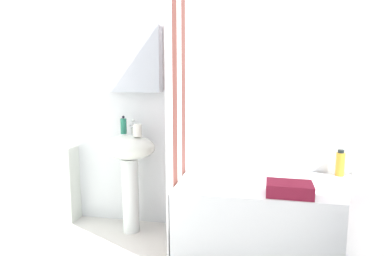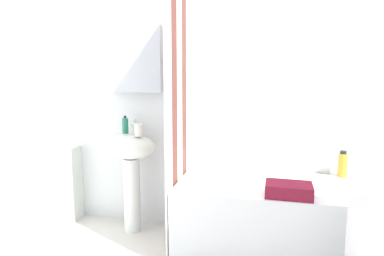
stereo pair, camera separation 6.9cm
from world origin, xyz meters
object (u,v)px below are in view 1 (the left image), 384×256
(bathtub, at_px, (285,220))
(towel_folded, at_px, (289,189))
(toothbrush_cup, at_px, (137,130))
(conditioner_bottle, at_px, (377,167))
(shampoo_bottle, at_px, (340,164))
(lotion_bottle, at_px, (363,166))
(sink, at_px, (130,162))
(soap_dispenser, at_px, (124,126))

(bathtub, distance_m, towel_folded, 0.40)
(toothbrush_cup, relative_size, conditioner_bottle, 0.53)
(bathtub, height_order, shampoo_bottle, shampoo_bottle)
(shampoo_bottle, distance_m, towel_folded, 0.68)
(shampoo_bottle, height_order, towel_folded, shampoo_bottle)
(lotion_bottle, bearing_deg, shampoo_bottle, 171.82)
(toothbrush_cup, relative_size, lotion_bottle, 0.50)
(toothbrush_cup, bearing_deg, shampoo_bottle, 5.67)
(sink, xyz_separation_m, shampoo_bottle, (1.68, 0.13, 0.03))
(shampoo_bottle, bearing_deg, towel_folded, -129.15)
(soap_dispenser, bearing_deg, lotion_bottle, 1.23)
(toothbrush_cup, relative_size, towel_folded, 0.34)
(toothbrush_cup, bearing_deg, lotion_bottle, 4.43)
(soap_dispenser, xyz_separation_m, shampoo_bottle, (1.75, 0.06, -0.26))
(sink, distance_m, toothbrush_cup, 0.29)
(sink, height_order, conditioner_bottle, sink)
(conditioner_bottle, height_order, shampoo_bottle, shampoo_bottle)
(towel_folded, bearing_deg, bathtub, 87.96)
(bathtub, height_order, lotion_bottle, lotion_bottle)
(conditioner_bottle, bearing_deg, toothbrush_cup, -175.47)
(lotion_bottle, height_order, towel_folded, lotion_bottle)
(sink, relative_size, toothbrush_cup, 8.43)
(sink, distance_m, soap_dispenser, 0.31)
(conditioner_bottle, distance_m, towel_folded, 0.86)
(toothbrush_cup, xyz_separation_m, bathtub, (1.17, -0.13, -0.61))
(soap_dispenser, relative_size, towel_folded, 0.53)
(toothbrush_cup, relative_size, bathtub, 0.06)
(sink, height_order, lotion_bottle, sink)
(bathtub, relative_size, towel_folded, 5.33)
(soap_dispenser, height_order, towel_folded, soap_dispenser)
(lotion_bottle, xyz_separation_m, shampoo_bottle, (-0.16, 0.02, 0.00))
(soap_dispenser, xyz_separation_m, lotion_bottle, (1.91, 0.04, -0.26))
(conditioner_bottle, height_order, towel_folded, conditioner_bottle)
(lotion_bottle, distance_m, towel_folded, 0.78)
(soap_dispenser, height_order, bathtub, soap_dispenser)
(toothbrush_cup, distance_m, towel_folded, 1.26)
(sink, bearing_deg, shampoo_bottle, 4.42)
(toothbrush_cup, bearing_deg, towel_folded, -17.70)
(lotion_bottle, bearing_deg, toothbrush_cup, -175.57)
(toothbrush_cup, bearing_deg, bathtub, -6.48)
(toothbrush_cup, bearing_deg, sink, 161.68)
(bathtub, bearing_deg, toothbrush_cup, 173.52)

